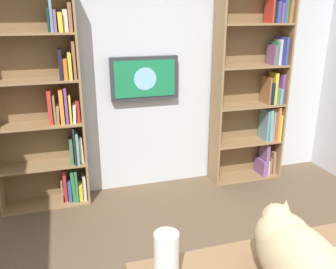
{
  "coord_description": "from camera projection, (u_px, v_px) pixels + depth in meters",
  "views": [
    {
      "loc": [
        0.87,
        1.44,
        1.89
      ],
      "look_at": [
        0.11,
        -1.1,
        0.97
      ],
      "focal_mm": 38.31,
      "sensor_mm": 36.0,
      "label": 1
    }
  ],
  "objects": [
    {
      "name": "cat",
      "position": [
        295.0,
        255.0,
        1.5
      ],
      "size": [
        0.31,
        0.68,
        0.34
      ],
      "color": "#D1B284",
      "rests_on": "desk"
    },
    {
      "name": "wall_back",
      "position": [
        147.0,
        65.0,
        3.74
      ],
      "size": [
        4.52,
        0.06,
        2.7
      ],
      "primitive_type": "cube",
      "color": "silver",
      "rests_on": "ground"
    },
    {
      "name": "coffee_mug",
      "position": [
        312.0,
        243.0,
        1.77
      ],
      "size": [
        0.08,
        0.08,
        0.1
      ],
      "primitive_type": "cylinder",
      "color": "#D84C3F",
      "rests_on": "desk"
    },
    {
      "name": "bookshelf_left",
      "position": [
        257.0,
        87.0,
        4.01
      ],
      "size": [
        0.82,
        0.28,
        2.21
      ],
      "color": "#937047",
      "rests_on": "ground"
    },
    {
      "name": "bookshelf_right",
      "position": [
        47.0,
        106.0,
        3.41
      ],
      "size": [
        0.85,
        0.28,
        2.13
      ],
      "color": "#937047",
      "rests_on": "ground"
    },
    {
      "name": "paper_towel_roll",
      "position": [
        166.0,
        257.0,
        1.56
      ],
      "size": [
        0.11,
        0.11,
        0.24
      ],
      "primitive_type": "cylinder",
      "color": "white",
      "rests_on": "desk"
    },
    {
      "name": "wall_mounted_tv",
      "position": [
        144.0,
        78.0,
        3.69
      ],
      "size": [
        0.7,
        0.07,
        0.45
      ],
      "color": "#333338"
    }
  ]
}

